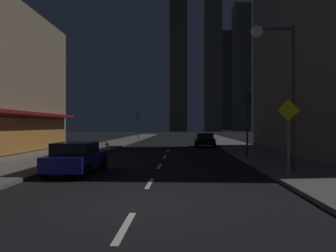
% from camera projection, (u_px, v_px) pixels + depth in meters
% --- Properties ---
extents(ground_plane, '(78.00, 136.00, 0.10)m').
position_uv_depth(ground_plane, '(173.00, 143.00, 40.81)').
color(ground_plane, black).
extents(sidewalk_right, '(4.00, 76.00, 0.15)m').
position_uv_depth(sidewalk_right, '(227.00, 142.00, 40.50)').
color(sidewalk_right, '#605E59').
rests_on(sidewalk_right, ground).
extents(sidewalk_left, '(4.00, 76.00, 0.15)m').
position_uv_depth(sidewalk_left, '(119.00, 142.00, 41.13)').
color(sidewalk_left, '#605E59').
rests_on(sidewalk_left, ground).
extents(lane_marking_center, '(0.16, 23.00, 0.01)m').
position_uv_depth(lane_marking_center, '(159.00, 166.00, 17.24)').
color(lane_marking_center, silver).
rests_on(lane_marking_center, ground).
extents(skyscraper_distant_tall, '(6.70, 5.90, 78.63)m').
position_uv_depth(skyscraper_distant_tall, '(178.00, 31.00, 122.88)').
color(skyscraper_distant_tall, '#4B4738').
rests_on(skyscraper_distant_tall, ground).
extents(skyscraper_distant_mid, '(6.60, 7.47, 59.45)m').
position_uv_depth(skyscraper_distant_mid, '(213.00, 57.00, 126.15)').
color(skyscraper_distant_mid, '#534F3E').
rests_on(skyscraper_distant_mid, ground).
extents(skyscraper_distant_short, '(6.61, 8.26, 52.09)m').
position_uv_depth(skyscraper_distant_short, '(241.00, 69.00, 131.07)').
color(skyscraper_distant_short, '#423E31').
rests_on(skyscraper_distant_short, ground).
extents(skyscraper_distant_slender, '(8.87, 7.50, 50.89)m').
position_uv_depth(skyscraper_distant_slender, '(227.00, 81.00, 164.06)').
color(skyscraper_distant_slender, '#38352A').
rests_on(skyscraper_distant_slender, ground).
extents(car_parked_near, '(1.98, 4.24, 1.45)m').
position_uv_depth(car_parked_near, '(77.00, 158.00, 14.48)').
color(car_parked_near, navy).
rests_on(car_parked_near, ground).
extents(car_parked_far, '(1.98, 4.24, 1.45)m').
position_uv_depth(car_parked_far, '(205.00, 140.00, 32.86)').
color(car_parked_far, black).
rests_on(car_parked_far, ground).
extents(fire_hydrant_far_left, '(0.42, 0.30, 0.65)m').
position_uv_depth(fire_hydrant_far_left, '(107.00, 144.00, 29.96)').
color(fire_hydrant_far_left, '#B2B2B2').
rests_on(fire_hydrant_far_left, sidewalk_left).
extents(traffic_light_near_right, '(0.32, 0.48, 4.20)m').
position_uv_depth(traffic_light_near_right, '(248.00, 111.00, 20.49)').
color(traffic_light_near_right, '#2D2D2D').
rests_on(traffic_light_near_right, sidewalk_right).
extents(traffic_light_far_left, '(0.32, 0.48, 4.20)m').
position_uv_depth(traffic_light_far_left, '(138.00, 119.00, 48.21)').
color(traffic_light_far_left, '#2D2D2D').
rests_on(traffic_light_far_left, sidewalk_left).
extents(street_lamp_right, '(1.96, 0.56, 6.58)m').
position_uv_depth(street_lamp_right, '(274.00, 62.00, 14.13)').
color(street_lamp_right, '#38383D').
rests_on(street_lamp_right, sidewalk_right).
extents(pedestrian_crossing_sign, '(0.91, 0.08, 3.15)m').
position_uv_depth(pedestrian_crossing_sign, '(288.00, 130.00, 12.93)').
color(pedestrian_crossing_sign, slate).
rests_on(pedestrian_crossing_sign, sidewalk_right).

